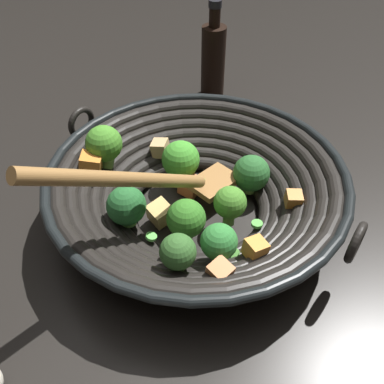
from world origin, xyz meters
TOP-DOWN VIEW (x-y plane):
  - ground_plane at (0.00, 0.00)m, footprint 4.00×4.00m
  - wok at (0.00, 0.00)m, footprint 0.45×0.43m
  - soy_sauce_bottle at (0.05, -0.37)m, footprint 0.05×0.05m

SIDE VIEW (x-z plane):
  - ground_plane at x=0.00m, z-range 0.00..0.00m
  - wok at x=0.00m, z-range -0.06..0.17m
  - soy_sauce_bottle at x=0.05m, z-range -0.02..0.18m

